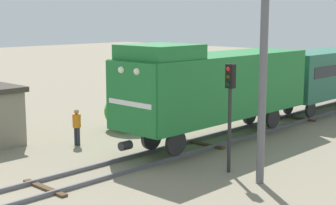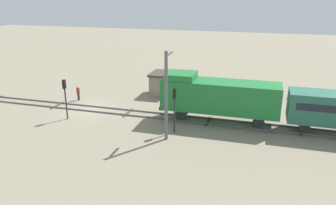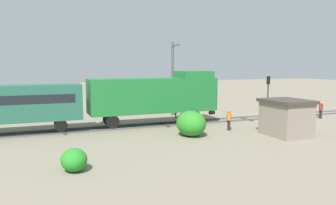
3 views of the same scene
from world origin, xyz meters
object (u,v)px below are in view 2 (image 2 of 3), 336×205
at_px(locomotive, 218,95).
at_px(traffic_signal_near, 65,92).
at_px(worker_by_signal, 179,96).
at_px(catenary_mast, 166,94).
at_px(traffic_signal_mid, 174,102).
at_px(relay_hut, 163,83).
at_px(worker_near_track, 78,92).

xyz_separation_m(locomotive, traffic_signal_near, (3.20, -14.55, 0.06)).
height_order(worker_by_signal, catenary_mast, catenary_mast).
distance_m(locomotive, traffic_signal_mid, 4.80).
height_order(traffic_signal_near, worker_by_signal, traffic_signal_near).
bearing_deg(traffic_signal_near, relay_hut, 147.59).
relative_size(locomotive, relay_hut, 3.31).
distance_m(locomotive, traffic_signal_near, 14.90).
height_order(catenary_mast, relay_hut, catenary_mast).
bearing_deg(locomotive, traffic_signal_near, -77.60).
distance_m(worker_near_track, catenary_mast, 15.18).
bearing_deg(traffic_signal_mid, traffic_signal_near, -91.03).
height_order(locomotive, traffic_signal_near, locomotive).
bearing_deg(relay_hut, traffic_signal_mid, 21.88).
distance_m(traffic_signal_mid, catenary_mast, 1.97).
relative_size(traffic_signal_mid, catenary_mast, 0.54).
xyz_separation_m(traffic_signal_near, traffic_signal_mid, (0.20, 11.17, 0.05)).
xyz_separation_m(traffic_signal_near, relay_hut, (-10.70, 6.79, -1.44)).
bearing_deg(traffic_signal_mid, worker_by_signal, -169.02).
relative_size(worker_near_track, catenary_mast, 0.22).
distance_m(traffic_signal_near, worker_near_track, 6.23).
xyz_separation_m(locomotive, worker_by_signal, (-4.20, -4.86, -1.78)).
height_order(traffic_signal_mid, relay_hut, traffic_signal_mid).
xyz_separation_m(traffic_signal_mid, catenary_mast, (1.54, -0.28, 1.20)).
xyz_separation_m(worker_by_signal, relay_hut, (-3.30, -2.90, 0.40)).
bearing_deg(worker_by_signal, catenary_mast, -123.74).
relative_size(worker_near_track, relay_hut, 0.49).
height_order(worker_near_track, relay_hut, relay_hut).
bearing_deg(locomotive, relay_hut, -134.02).
bearing_deg(catenary_mast, worker_near_track, -119.58).
bearing_deg(traffic_signal_near, worker_by_signal, 127.35).
distance_m(traffic_signal_mid, relay_hut, 11.84).
bearing_deg(traffic_signal_mid, worker_near_track, -113.72).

